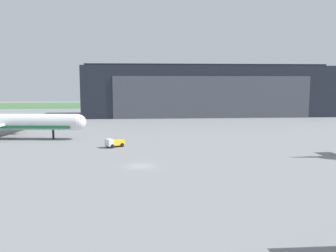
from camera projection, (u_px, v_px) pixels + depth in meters
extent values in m
plane|color=slate|center=(141.00, 166.00, 64.56)|extent=(440.00, 440.00, 0.00)
cube|color=#3F6E3C|center=(140.00, 105.00, 233.81)|extent=(440.00, 56.00, 0.08)
cube|color=#232833|center=(206.00, 91.00, 162.83)|extent=(107.16, 30.60, 21.56)
cube|color=#4C515B|center=(213.00, 97.00, 147.80)|extent=(81.45, 0.30, 17.25)
cube|color=#232833|center=(207.00, 65.00, 161.45)|extent=(107.16, 7.35, 1.20)
sphere|color=white|center=(78.00, 122.00, 93.89)|extent=(4.01, 4.01, 4.01)
cube|color=white|center=(14.00, 120.00, 104.83)|extent=(8.74, 18.66, 0.56)
cylinder|color=gray|center=(14.00, 125.00, 103.55)|extent=(4.20, 2.73, 2.30)
cylinder|color=black|center=(53.00, 134.00, 94.54)|extent=(0.56, 0.56, 2.45)
cube|color=silver|center=(109.00, 143.00, 82.13)|extent=(2.22, 2.32, 1.54)
cube|color=yellow|center=(117.00, 143.00, 83.59)|extent=(3.51, 3.29, 1.06)
cylinder|color=black|center=(108.00, 145.00, 83.11)|extent=(0.87, 0.74, 0.89)
cylinder|color=black|center=(113.00, 146.00, 81.58)|extent=(0.87, 0.74, 0.89)
cylinder|color=black|center=(117.00, 144.00, 84.82)|extent=(0.87, 0.74, 0.89)
cylinder|color=black|center=(122.00, 145.00, 83.29)|extent=(0.87, 0.74, 0.89)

